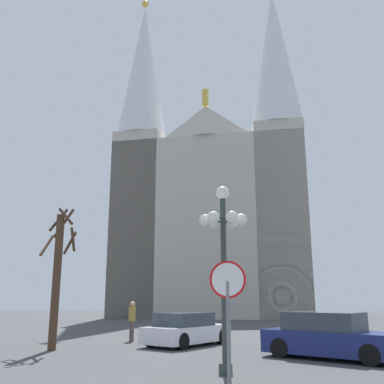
{
  "coord_description": "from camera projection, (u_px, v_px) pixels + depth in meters",
  "views": [
    {
      "loc": [
        2.81,
        -6.84,
        2.0
      ],
      "look_at": [
        0.19,
        20.03,
        8.45
      ],
      "focal_mm": 41.04,
      "sensor_mm": 36.0,
      "label": 1
    }
  ],
  "objects": [
    {
      "name": "parked_car_near_white",
      "position": [
        186.0,
        330.0,
        18.52
      ],
      "size": [
        3.67,
        4.4,
        1.34
      ],
      "color": "silver",
      "rests_on": "ground"
    },
    {
      "name": "cathedral",
      "position": [
        212.0,
        204.0,
        46.75
      ],
      "size": [
        20.41,
        14.25,
        35.63
      ],
      "color": "#BCB5A5",
      "rests_on": "ground"
    },
    {
      "name": "street_lamp",
      "position": [
        223.0,
        244.0,
        12.21
      ],
      "size": [
        1.35,
        1.21,
        5.08
      ],
      "color": "#2D3833",
      "rests_on": "ground"
    },
    {
      "name": "pedestrian_walking",
      "position": [
        132.0,
        317.0,
        20.47
      ],
      "size": [
        0.32,
        0.32,
        1.79
      ],
      "color": "#594C47",
      "rests_on": "ground"
    },
    {
      "name": "parked_car_far_navy",
      "position": [
        329.0,
        337.0,
        14.53
      ],
      "size": [
        4.58,
        3.85,
        1.49
      ],
      "color": "navy",
      "rests_on": "ground"
    },
    {
      "name": "bare_tree",
      "position": [
        57.0,
        273.0,
        17.38
      ],
      "size": [
        1.29,
        1.26,
        5.59
      ],
      "color": "#473323",
      "rests_on": "ground"
    },
    {
      "name": "stop_sign",
      "position": [
        228.0,
        301.0,
        8.99
      ],
      "size": [
        0.76,
        0.2,
        2.73
      ],
      "color": "slate",
      "rests_on": "ground"
    }
  ]
}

